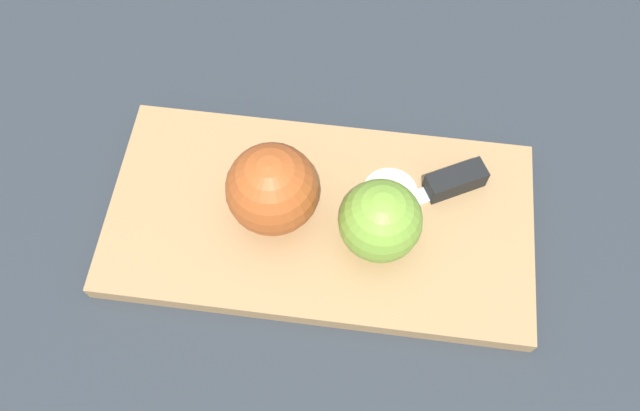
% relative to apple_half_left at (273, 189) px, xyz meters
% --- Properties ---
extents(ground_plane, '(4.00, 4.00, 0.00)m').
position_rel_apple_half_left_xyz_m(ground_plane, '(0.04, 0.01, -0.06)').
color(ground_plane, '#282D33').
extents(cutting_board, '(0.44, 0.26, 0.02)m').
position_rel_apple_half_left_xyz_m(cutting_board, '(0.04, 0.01, -0.05)').
color(cutting_board, '#A37A4C').
rests_on(cutting_board, ground_plane).
extents(apple_half_left, '(0.09, 0.09, 0.09)m').
position_rel_apple_half_left_xyz_m(apple_half_left, '(0.00, 0.00, 0.00)').
color(apple_half_left, '#AD4C1E').
rests_on(apple_half_left, cutting_board).
extents(apple_half_right, '(0.08, 0.08, 0.08)m').
position_rel_apple_half_left_xyz_m(apple_half_right, '(0.10, -0.00, -0.00)').
color(apple_half_right, olive).
rests_on(apple_half_right, cutting_board).
extents(knife, '(0.13, 0.10, 0.02)m').
position_rel_apple_half_left_xyz_m(knife, '(0.16, 0.07, -0.03)').
color(knife, silver).
rests_on(knife, cutting_board).
extents(apple_slice, '(0.05, 0.05, 0.00)m').
position_rel_apple_half_left_xyz_m(apple_slice, '(0.10, 0.05, -0.04)').
color(apple_slice, beige).
rests_on(apple_slice, cutting_board).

